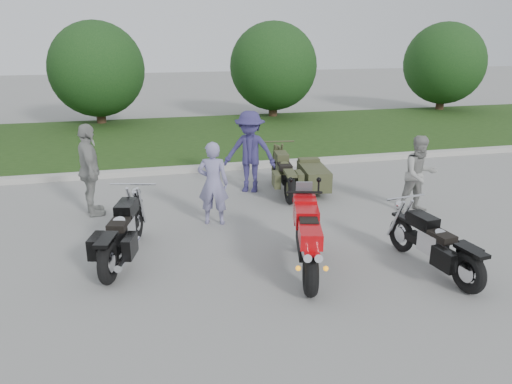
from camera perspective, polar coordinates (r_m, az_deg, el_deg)
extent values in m
plane|color=gray|center=(7.97, 0.53, -8.83)|extent=(80.00, 80.00, 0.00)
cube|color=#B4B2AA|center=(13.48, -5.82, 2.73)|extent=(60.00, 0.30, 0.15)
cube|color=#33551D|center=(17.49, -7.80, 6.16)|extent=(60.00, 8.00, 0.14)
cylinder|color=#3F2B1C|center=(20.65, -17.33, 8.81)|extent=(0.36, 0.36, 1.20)
sphere|color=#123413|center=(20.48, -17.75, 13.22)|extent=(3.60, 3.60, 3.60)
cylinder|color=#3F2B1C|center=(21.41, 1.95, 9.90)|extent=(0.36, 0.36, 1.20)
sphere|color=#123413|center=(21.24, 2.00, 14.17)|extent=(3.60, 3.60, 3.60)
cylinder|color=#3F2B1C|center=(24.79, 20.33, 9.92)|extent=(0.36, 0.36, 1.20)
sphere|color=#123413|center=(24.65, 20.74, 13.59)|extent=(3.60, 3.60, 3.60)
torus|color=black|center=(7.15, 6.25, -9.36)|extent=(0.36, 0.68, 0.65)
torus|color=black|center=(8.52, 5.39, -4.75)|extent=(0.28, 0.64, 0.63)
cube|color=black|center=(7.68, 5.87, -5.28)|extent=(0.53, 0.98, 0.37)
cube|color=#BA070C|center=(7.80, 5.80, -2.68)|extent=(0.49, 0.65, 0.27)
cube|color=#BA070C|center=(7.15, 6.23, -5.00)|extent=(0.45, 0.64, 0.23)
cube|color=black|center=(7.43, 6.03, -3.40)|extent=(0.36, 0.42, 0.10)
cube|color=#BA070C|center=(8.17, 5.58, -2.00)|extent=(0.45, 0.50, 0.42)
cylinder|color=silver|center=(6.95, 5.78, -7.21)|extent=(0.24, 0.50, 0.23)
cylinder|color=silver|center=(6.96, 6.99, -7.20)|extent=(0.24, 0.50, 0.23)
torus|color=black|center=(7.74, -16.53, -7.69)|extent=(0.34, 0.70, 0.68)
torus|color=black|center=(9.20, -13.51, -3.42)|extent=(0.28, 0.65, 0.64)
cube|color=black|center=(8.43, -14.93, -4.81)|extent=(0.53, 1.21, 0.14)
cube|color=silver|center=(8.40, -14.98, -4.31)|extent=(0.41, 0.51, 0.35)
cube|color=black|center=(8.57, -14.59, -1.82)|extent=(0.41, 0.60, 0.22)
cube|color=black|center=(8.20, -15.36, -3.54)|extent=(0.40, 0.55, 0.12)
cube|color=black|center=(7.60, -16.77, -5.25)|extent=(0.36, 0.59, 0.06)
cylinder|color=silver|center=(8.13, -14.29, -6.70)|extent=(0.38, 1.09, 0.10)
torus|color=black|center=(7.80, 23.11, -8.45)|extent=(0.24, 0.65, 0.63)
torus|color=black|center=(8.84, 16.26, -4.70)|extent=(0.19, 0.60, 0.59)
cube|color=black|center=(8.27, 19.52, -5.94)|extent=(0.35, 1.13, 0.13)
cube|color=silver|center=(8.24, 19.57, -5.47)|extent=(0.33, 0.45, 0.32)
cube|color=black|center=(8.34, 18.53, -3.15)|extent=(0.33, 0.54, 0.20)
cube|color=black|center=(8.08, 20.33, -4.73)|extent=(0.32, 0.49, 0.11)
cube|color=black|center=(7.67, 23.42, -6.20)|extent=(0.27, 0.53, 0.06)
cylinder|color=silver|center=(8.21, 21.79, -7.37)|extent=(0.23, 1.02, 0.09)
torus|color=black|center=(10.79, 3.90, 0.34)|extent=(0.25, 0.69, 0.67)
torus|color=black|center=(12.33, 2.48, 2.53)|extent=(0.19, 0.64, 0.63)
cube|color=black|center=(11.54, 3.15, 1.93)|extent=(0.36, 1.20, 0.14)
cube|color=#3E4226|center=(11.51, 3.16, 2.31)|extent=(0.35, 0.48, 0.35)
cube|color=#3E4226|center=(11.73, 2.93, 4.00)|extent=(0.34, 0.57, 0.22)
cube|color=black|center=(11.33, 3.30, 2.97)|extent=(0.33, 0.52, 0.12)
cube|color=#3E4226|center=(10.69, 3.94, 2.16)|extent=(0.28, 0.57, 0.06)
cylinder|color=#3E4226|center=(11.28, 4.33, 0.80)|extent=(0.23, 1.09, 0.10)
cube|color=#3E4226|center=(11.59, 6.60, 1.81)|extent=(0.69, 1.34, 0.44)
torus|color=black|center=(11.68, 7.76, 1.29)|extent=(0.18, 0.56, 0.55)
imported|color=#8481AF|center=(9.56, -4.92, 0.99)|extent=(0.69, 0.55, 1.63)
imported|color=gray|center=(10.71, 18.20, 1.92)|extent=(0.79, 0.62, 1.60)
imported|color=navy|center=(11.48, -0.70, 4.60)|extent=(1.40, 1.17, 1.88)
imported|color=#969892|center=(10.50, -18.48, 2.36)|extent=(0.65, 1.16, 1.87)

